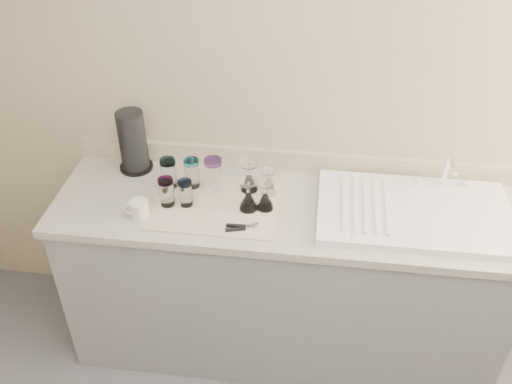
# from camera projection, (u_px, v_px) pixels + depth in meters

# --- Properties ---
(room_envelope) EXTENTS (3.54, 3.50, 2.52)m
(room_envelope) POSITION_uv_depth(u_px,v_px,m) (245.00, 313.00, 1.16)
(room_envelope) COLOR #535258
(room_envelope) RESTS_ON ground
(counter_unit) EXTENTS (2.06, 0.62, 0.90)m
(counter_unit) POSITION_uv_depth(u_px,v_px,m) (283.00, 278.00, 2.77)
(counter_unit) COLOR slate
(counter_unit) RESTS_ON ground
(sink_unit) EXTENTS (0.82, 0.50, 0.22)m
(sink_unit) POSITION_uv_depth(u_px,v_px,m) (415.00, 212.00, 2.44)
(sink_unit) COLOR white
(sink_unit) RESTS_ON counter_unit
(dish_towel) EXTENTS (0.55, 0.42, 0.01)m
(dish_towel) POSITION_uv_depth(u_px,v_px,m) (216.00, 204.00, 2.50)
(dish_towel) COLOR beige
(dish_towel) RESTS_ON counter_unit
(tumbler_teal) EXTENTS (0.07, 0.07, 0.14)m
(tumbler_teal) POSITION_uv_depth(u_px,v_px,m) (169.00, 173.00, 2.56)
(tumbler_teal) COLOR white
(tumbler_teal) RESTS_ON dish_towel
(tumbler_cyan) EXTENTS (0.07, 0.07, 0.14)m
(tumbler_cyan) POSITION_uv_depth(u_px,v_px,m) (192.00, 173.00, 2.57)
(tumbler_cyan) COLOR white
(tumbler_cyan) RESTS_ON dish_towel
(tumbler_purple) EXTENTS (0.08, 0.08, 0.16)m
(tumbler_purple) POSITION_uv_depth(u_px,v_px,m) (213.00, 175.00, 2.54)
(tumbler_purple) COLOR white
(tumbler_purple) RESTS_ON dish_towel
(tumbler_magenta) EXTENTS (0.07, 0.07, 0.13)m
(tumbler_magenta) POSITION_uv_depth(u_px,v_px,m) (167.00, 192.00, 2.46)
(tumbler_magenta) COLOR white
(tumbler_magenta) RESTS_ON dish_towel
(tumbler_blue) EXTENTS (0.06, 0.06, 0.12)m
(tumbler_blue) POSITION_uv_depth(u_px,v_px,m) (186.00, 193.00, 2.46)
(tumbler_blue) COLOR white
(tumbler_blue) RESTS_ON dish_towel
(goblet_back_left) EXTENTS (0.08, 0.08, 0.14)m
(goblet_back_left) POSITION_uv_depth(u_px,v_px,m) (249.00, 181.00, 2.56)
(goblet_back_left) COLOR white
(goblet_back_left) RESTS_ON dish_towel
(goblet_back_right) EXTENTS (0.07, 0.07, 0.12)m
(goblet_back_right) POSITION_uv_depth(u_px,v_px,m) (269.00, 185.00, 2.54)
(goblet_back_right) COLOR white
(goblet_back_right) RESTS_ON dish_towel
(goblet_front_left) EXTENTS (0.08, 0.08, 0.15)m
(goblet_front_left) POSITION_uv_depth(u_px,v_px,m) (248.00, 199.00, 2.45)
(goblet_front_left) COLOR white
(goblet_front_left) RESTS_ON dish_towel
(goblet_front_right) EXTENTS (0.08, 0.08, 0.14)m
(goblet_front_right) POSITION_uv_depth(u_px,v_px,m) (265.00, 199.00, 2.45)
(goblet_front_right) COLOR white
(goblet_front_right) RESTS_ON dish_towel
(can_opener) EXTENTS (0.14, 0.06, 0.02)m
(can_opener) POSITION_uv_depth(u_px,v_px,m) (242.00, 227.00, 2.36)
(can_opener) COLOR silver
(can_opener) RESTS_ON dish_towel
(white_mug) EXTENTS (0.11, 0.09, 0.08)m
(white_mug) POSITION_uv_depth(u_px,v_px,m) (139.00, 209.00, 2.42)
(white_mug) COLOR silver
(white_mug) RESTS_ON counter_unit
(paper_towel_roll) EXTENTS (0.16, 0.16, 0.30)m
(paper_towel_roll) POSITION_uv_depth(u_px,v_px,m) (133.00, 142.00, 2.65)
(paper_towel_roll) COLOR black
(paper_towel_roll) RESTS_ON counter_unit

